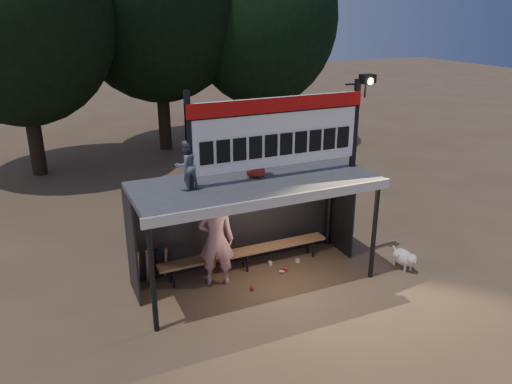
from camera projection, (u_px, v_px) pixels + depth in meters
ground at (255, 280)px, 10.92m from camera, size 80.00×80.00×0.00m
player at (216, 240)px, 10.47m from camera, size 0.88×0.73×2.06m
child_a at (186, 165)px, 9.44m from camera, size 0.55×0.48×0.98m
child_b at (256, 153)px, 10.14m from camera, size 0.61×0.55×1.04m
dugout_shelter at (250, 198)px, 10.49m from camera, size 5.10×2.08×2.32m
scoreboard_assembly at (281, 129)px, 9.98m from camera, size 4.10×0.27×1.99m
bench at (245, 252)px, 11.24m from camera, size 4.00×0.35×0.48m
tree_left at (15, 11)px, 16.03m from camera, size 6.46×6.46×9.27m
tree_right at (262, 19)px, 20.03m from camera, size 6.08×6.08×8.72m
dog at (404, 258)px, 11.32m from camera, size 0.36×0.81×0.49m
bats at (152, 265)px, 10.68m from camera, size 0.68×0.35×0.84m
litter at (278, 270)px, 11.27m from camera, size 1.58×0.95×0.08m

